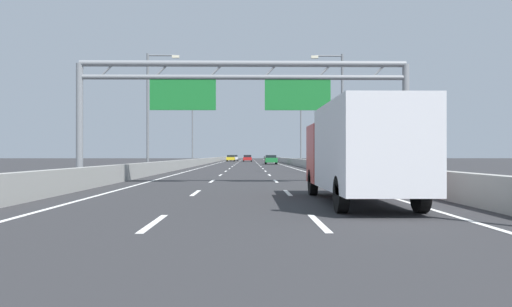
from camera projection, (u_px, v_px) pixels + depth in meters
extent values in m
plane|color=#2D2D30|center=(247.00, 163.00, 98.85)|extent=(260.00, 260.00, 0.00)
cube|color=white|center=(154.00, 223.00, 11.33)|extent=(0.16, 3.00, 0.01)
cube|color=white|center=(196.00, 193.00, 20.33)|extent=(0.16, 3.00, 0.01)
cube|color=white|center=(212.00, 181.00, 29.33)|extent=(0.16, 3.00, 0.01)
cube|color=white|center=(221.00, 175.00, 38.33)|extent=(0.16, 3.00, 0.01)
cube|color=white|center=(226.00, 171.00, 47.33)|extent=(0.16, 3.00, 0.01)
cube|color=white|center=(230.00, 169.00, 56.32)|extent=(0.16, 3.00, 0.01)
cube|color=white|center=(232.00, 167.00, 65.32)|extent=(0.16, 3.00, 0.01)
cube|color=white|center=(234.00, 165.00, 74.32)|extent=(0.16, 3.00, 0.01)
cube|color=white|center=(236.00, 164.00, 83.32)|extent=(0.16, 3.00, 0.01)
cube|color=white|center=(237.00, 163.00, 92.32)|extent=(0.16, 3.00, 0.01)
cube|color=white|center=(238.00, 162.00, 101.32)|extent=(0.16, 3.00, 0.01)
cube|color=white|center=(239.00, 162.00, 110.32)|extent=(0.16, 3.00, 0.01)
cube|color=white|center=(240.00, 161.00, 119.32)|extent=(0.16, 3.00, 0.01)
cube|color=white|center=(240.00, 161.00, 128.32)|extent=(0.16, 3.00, 0.01)
cube|color=white|center=(241.00, 160.00, 137.32)|extent=(0.16, 3.00, 0.01)
cube|color=white|center=(241.00, 160.00, 146.32)|extent=(0.16, 3.00, 0.01)
cube|color=white|center=(242.00, 160.00, 155.31)|extent=(0.16, 3.00, 0.01)
cube|color=white|center=(319.00, 223.00, 11.38)|extent=(0.16, 3.00, 0.01)
cube|color=white|center=(288.00, 193.00, 20.38)|extent=(0.16, 3.00, 0.01)
cube|color=white|center=(276.00, 181.00, 29.38)|extent=(0.16, 3.00, 0.01)
cube|color=white|center=(269.00, 175.00, 38.38)|extent=(0.16, 3.00, 0.01)
cube|color=white|center=(265.00, 171.00, 47.38)|extent=(0.16, 3.00, 0.01)
cube|color=white|center=(263.00, 169.00, 56.38)|extent=(0.16, 3.00, 0.01)
cube|color=white|center=(261.00, 167.00, 65.37)|extent=(0.16, 3.00, 0.01)
cube|color=white|center=(259.00, 165.00, 74.37)|extent=(0.16, 3.00, 0.01)
cube|color=white|center=(258.00, 164.00, 83.37)|extent=(0.16, 3.00, 0.01)
cube|color=white|center=(257.00, 163.00, 92.37)|extent=(0.16, 3.00, 0.01)
cube|color=white|center=(257.00, 162.00, 101.37)|extent=(0.16, 3.00, 0.01)
cube|color=white|center=(256.00, 162.00, 110.37)|extent=(0.16, 3.00, 0.01)
cube|color=white|center=(255.00, 161.00, 119.37)|extent=(0.16, 3.00, 0.01)
cube|color=white|center=(255.00, 161.00, 128.37)|extent=(0.16, 3.00, 0.01)
cube|color=white|center=(254.00, 160.00, 137.37)|extent=(0.16, 3.00, 0.01)
cube|color=white|center=(254.00, 160.00, 146.37)|extent=(0.16, 3.00, 0.01)
cube|color=white|center=(254.00, 160.00, 155.37)|extent=(0.16, 3.00, 0.01)
cube|color=white|center=(216.00, 164.00, 86.77)|extent=(0.16, 176.00, 0.01)
cube|color=white|center=(278.00, 164.00, 86.92)|extent=(0.16, 176.00, 0.01)
cube|color=#9E9E99|center=(214.00, 160.00, 108.75)|extent=(0.45, 220.00, 0.95)
cube|color=#9E9E99|center=(280.00, 160.00, 108.94)|extent=(0.45, 220.00, 0.95)
cylinder|color=gray|center=(80.00, 124.00, 26.78)|extent=(0.36, 0.36, 6.20)
cylinder|color=gray|center=(406.00, 124.00, 27.02)|extent=(0.36, 0.36, 6.20)
cylinder|color=gray|center=(243.00, 64.00, 26.91)|extent=(16.85, 0.32, 0.32)
cylinder|color=gray|center=(243.00, 77.00, 26.91)|extent=(16.85, 0.26, 0.26)
cylinder|color=gray|center=(107.00, 70.00, 26.81)|extent=(0.74, 0.10, 0.74)
cylinder|color=gray|center=(162.00, 70.00, 26.85)|extent=(0.74, 0.10, 0.74)
cylinder|color=gray|center=(216.00, 70.00, 26.89)|extent=(0.74, 0.10, 0.74)
cylinder|color=gray|center=(271.00, 71.00, 26.93)|extent=(0.74, 0.10, 0.74)
cylinder|color=gray|center=(325.00, 71.00, 26.97)|extent=(0.74, 0.10, 0.74)
cylinder|color=gray|center=(379.00, 71.00, 27.01)|extent=(0.74, 0.10, 0.74)
cube|color=#19752D|center=(183.00, 95.00, 26.86)|extent=(3.40, 0.12, 1.60)
cube|color=#19752D|center=(298.00, 95.00, 26.94)|extent=(3.40, 0.12, 1.60)
cylinder|color=slate|center=(148.00, 114.00, 41.12)|extent=(0.20, 0.20, 9.50)
cylinder|color=slate|center=(162.00, 55.00, 41.15)|extent=(2.20, 0.12, 0.12)
cube|color=#F2EAC6|center=(176.00, 57.00, 41.17)|extent=(0.56, 0.28, 0.20)
cylinder|color=slate|center=(342.00, 114.00, 41.34)|extent=(0.20, 0.20, 9.50)
cylinder|color=slate|center=(328.00, 56.00, 41.34)|extent=(2.20, 0.12, 0.12)
cube|color=#F2EAC6|center=(315.00, 57.00, 41.32)|extent=(0.56, 0.28, 0.20)
cylinder|color=slate|center=(193.00, 132.00, 73.92)|extent=(0.20, 0.20, 9.50)
cylinder|color=slate|center=(200.00, 100.00, 73.94)|extent=(2.20, 0.12, 0.12)
cube|color=#F2EAC6|center=(208.00, 100.00, 73.96)|extent=(0.56, 0.28, 0.20)
cylinder|color=slate|center=(301.00, 132.00, 74.13)|extent=(0.20, 0.20, 9.50)
cylinder|color=slate|center=(293.00, 100.00, 74.13)|extent=(2.20, 0.12, 0.12)
cube|color=#F2EAC6|center=(285.00, 100.00, 74.11)|extent=(0.56, 0.28, 0.20)
cube|color=red|center=(247.00, 159.00, 114.19)|extent=(1.88, 4.35, 0.65)
cube|color=black|center=(247.00, 156.00, 114.42)|extent=(1.66, 1.97, 0.50)
cylinder|color=black|center=(244.00, 160.00, 115.80)|extent=(0.22, 0.64, 0.64)
cylinder|color=black|center=(251.00, 160.00, 115.82)|extent=(0.22, 0.64, 0.64)
cylinder|color=black|center=(244.00, 160.00, 112.55)|extent=(0.22, 0.64, 0.64)
cylinder|color=black|center=(251.00, 160.00, 112.57)|extent=(0.22, 0.64, 0.64)
cube|color=silver|center=(234.00, 158.00, 133.05)|extent=(1.87, 4.60, 0.67)
cube|color=black|center=(234.00, 156.00, 132.40)|extent=(1.64, 1.95, 0.47)
cylinder|color=black|center=(231.00, 159.00, 134.79)|extent=(0.22, 0.64, 0.64)
cylinder|color=black|center=(238.00, 159.00, 134.81)|extent=(0.22, 0.64, 0.64)
cylinder|color=black|center=(231.00, 159.00, 131.28)|extent=(0.22, 0.64, 0.64)
cylinder|color=black|center=(237.00, 159.00, 131.31)|extent=(0.22, 0.64, 0.64)
cube|color=#1E7A38|center=(271.00, 160.00, 82.47)|extent=(1.89, 4.37, 0.70)
cube|color=black|center=(271.00, 156.00, 82.78)|extent=(1.66, 1.77, 0.43)
cylinder|color=black|center=(265.00, 162.00, 84.10)|extent=(0.22, 0.64, 0.64)
cylinder|color=black|center=(276.00, 162.00, 84.12)|extent=(0.22, 0.64, 0.64)
cylinder|color=black|center=(266.00, 162.00, 80.82)|extent=(0.22, 0.64, 0.64)
cylinder|color=black|center=(277.00, 162.00, 80.85)|extent=(0.22, 0.64, 0.64)
cube|color=yellow|center=(231.00, 159.00, 117.99)|extent=(1.85, 4.11, 0.66)
cube|color=black|center=(231.00, 156.00, 117.93)|extent=(1.62, 1.91, 0.46)
cylinder|color=black|center=(227.00, 160.00, 119.48)|extent=(0.22, 0.64, 0.64)
cylinder|color=black|center=(235.00, 160.00, 119.50)|extent=(0.22, 0.64, 0.64)
cylinder|color=black|center=(227.00, 160.00, 116.47)|extent=(0.22, 0.64, 0.64)
cylinder|color=black|center=(234.00, 160.00, 116.49)|extent=(0.22, 0.64, 0.64)
cube|color=#B21E19|center=(342.00, 154.00, 19.03)|extent=(2.33, 2.30, 2.10)
cube|color=silver|center=(368.00, 147.00, 14.83)|extent=(2.33, 5.70, 2.49)
cylinder|color=black|center=(313.00, 182.00, 19.26)|extent=(0.28, 0.96, 0.96)
cylinder|color=black|center=(368.00, 182.00, 19.29)|extent=(0.28, 0.96, 0.96)
cylinder|color=black|center=(341.00, 194.00, 13.36)|extent=(0.28, 0.96, 0.96)
cylinder|color=black|center=(421.00, 194.00, 13.39)|extent=(0.28, 0.96, 0.96)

